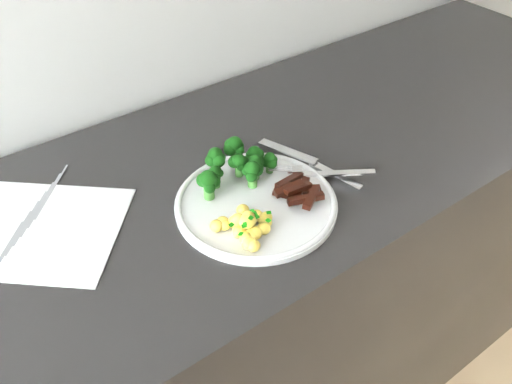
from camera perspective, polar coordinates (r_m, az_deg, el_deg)
name	(u,v)px	position (r m, az deg, el deg)	size (l,w,h in m)	color
counter	(190,352)	(1.21, -7.14, -16.68)	(2.29, 0.57, 0.86)	black
recipe_paper	(23,228)	(0.91, -23.79, -3.58)	(0.37, 0.36, 0.00)	silver
plate	(256,202)	(0.87, 0.00, -1.13)	(0.27, 0.27, 0.02)	silver
broccoli	(237,164)	(0.89, -2.08, 3.03)	(0.15, 0.10, 0.06)	#366B27
potatoes	(246,225)	(0.80, -1.03, -3.60)	(0.09, 0.09, 0.04)	#F0E056
beef_strips	(298,191)	(0.87, 4.51, 0.15)	(0.08, 0.09, 0.02)	black
fork	(324,172)	(0.92, 7.33, 2.16)	(0.15, 0.13, 0.02)	silver
knife	(322,169)	(0.94, 7.06, 2.45)	(0.07, 0.21, 0.02)	silver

